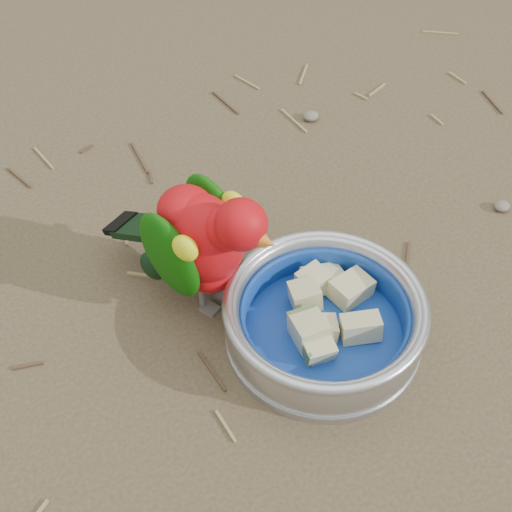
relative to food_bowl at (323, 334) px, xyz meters
name	(u,v)px	position (x,y,z in m)	size (l,w,h in m)	color
ground	(321,307)	(0.02, 0.04, -0.01)	(60.00, 60.00, 0.00)	brown
food_bowl	(323,334)	(0.00, 0.00, 0.00)	(0.21, 0.21, 0.02)	#B2B2BA
bowl_wall	(325,316)	(0.00, 0.00, 0.03)	(0.21, 0.21, 0.04)	#B2B2BA
fruit_wedges	(324,321)	(0.00, 0.00, 0.02)	(0.12, 0.12, 0.03)	#CBC08A
lory_parrot	(203,248)	(-0.09, 0.10, 0.07)	(0.10, 0.20, 0.16)	#B90A10
ground_debris	(293,266)	(0.01, 0.11, -0.01)	(0.90, 0.80, 0.01)	olive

